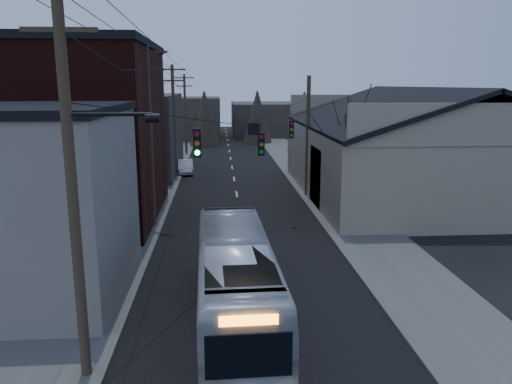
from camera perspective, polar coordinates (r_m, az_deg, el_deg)
road_surface at (r=40.51m, az=-2.43°, el=0.97°), size 9.00×110.00×0.02m
sidewalk_left at (r=40.82m, az=-11.59°, el=0.88°), size 4.00×110.00×0.12m
sidewalk_right at (r=41.22m, az=6.64°, el=1.16°), size 4.00×110.00×0.12m
building_clapboard at (r=20.73m, az=-26.11°, el=-1.38°), size 8.00×8.00×7.00m
building_brick at (r=31.11m, az=-20.71°, el=6.06°), size 10.00×12.00×10.00m
building_left_far at (r=46.66m, az=-14.54°, el=6.42°), size 9.00×14.00×7.00m
warehouse at (r=37.89m, az=17.90°, el=3.72°), size 16.16×20.60×7.73m
building_far_left at (r=75.02m, az=-7.99°, el=8.37°), size 10.00×12.00×6.00m
building_far_right at (r=80.32m, az=1.64°, el=8.38°), size 12.00×14.00×5.00m
bare_tree at (r=31.01m, az=10.27°, el=4.03°), size 0.40×0.40×7.20m
utility_lines at (r=34.03m, az=-7.46°, el=7.13°), size 11.24×45.28×10.50m
bus at (r=17.35m, az=-2.35°, el=-9.65°), size 2.74×10.58×2.93m
parked_car at (r=45.45m, az=-8.08°, el=2.89°), size 1.66×3.92×1.26m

